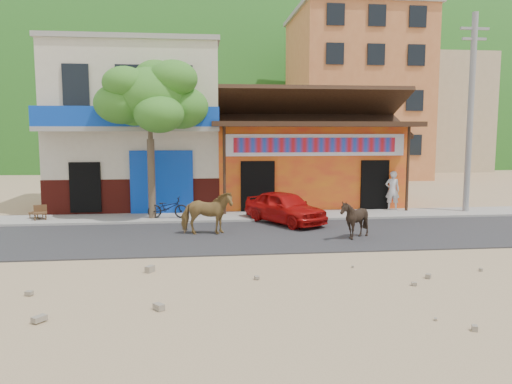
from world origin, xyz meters
TOP-DOWN VIEW (x-y plane):
  - ground at (0.00, 0.00)m, footprint 120.00×120.00m
  - road at (0.00, 2.50)m, footprint 60.00×5.00m
  - sidewalk at (0.00, 6.00)m, footprint 60.00×2.00m
  - dance_club at (2.00, 10.00)m, footprint 8.00×6.00m
  - cafe_building at (-5.50, 10.00)m, footprint 7.00×6.00m
  - apartment_front at (9.00, 24.00)m, footprint 9.00×9.00m
  - apartment_rear at (18.00, 30.00)m, footprint 8.00×8.00m
  - hillside at (0.00, 70.00)m, footprint 100.00×40.00m
  - tree at (-4.60, 5.80)m, footprint 3.00×3.00m
  - utility_pole at (8.20, 6.00)m, footprint 0.24×0.24m
  - cow_tan at (-2.57, 2.82)m, footprint 1.69×0.78m
  - cow_dark at (2.03, 1.64)m, footprint 1.19×1.07m
  - red_car at (0.32, 4.54)m, footprint 3.01×3.71m
  - scooter at (-4.00, 5.67)m, footprint 1.59×0.70m
  - pedestrian at (5.29, 6.70)m, footprint 0.65×0.48m
  - cafe_chair_left at (-9.00, 6.24)m, footprint 0.50×0.50m
  - cafe_chair_right at (-8.74, 5.90)m, footprint 0.57×0.57m

SIDE VIEW (x-z plane):
  - ground at x=0.00m, z-range 0.00..0.00m
  - road at x=0.00m, z-range 0.00..0.04m
  - sidewalk at x=0.00m, z-range 0.00..0.12m
  - scooter at x=-4.00m, z-range 0.12..0.93m
  - cafe_chair_left at x=-9.00m, z-range 0.12..0.99m
  - cafe_chair_right at x=-8.74m, z-range 0.12..1.12m
  - red_car at x=0.32m, z-range 0.04..1.23m
  - cow_dark at x=2.03m, z-range 0.04..1.28m
  - cow_tan at x=-2.57m, z-range 0.04..1.46m
  - pedestrian at x=5.29m, z-range 0.12..1.76m
  - dance_club at x=2.00m, z-range 0.00..3.60m
  - tree at x=-4.60m, z-range 0.12..6.12m
  - cafe_building at x=-5.50m, z-range 0.00..7.00m
  - utility_pole at x=8.20m, z-range 0.12..8.12m
  - apartment_rear at x=18.00m, z-range 0.00..10.00m
  - apartment_front at x=9.00m, z-range 0.00..12.00m
  - hillside at x=0.00m, z-range 0.00..24.00m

